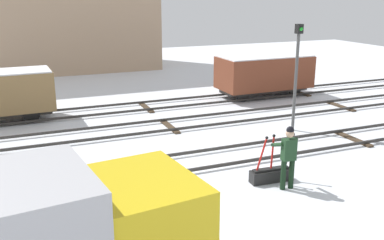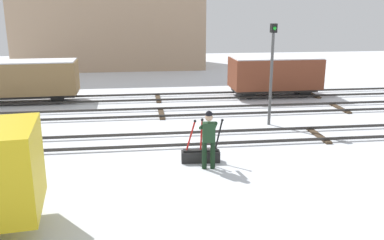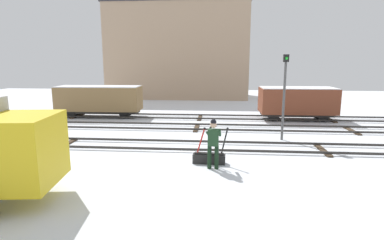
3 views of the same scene
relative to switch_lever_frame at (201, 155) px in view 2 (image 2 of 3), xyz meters
The scene contains 10 objects.
ground_plane 2.33m from the switch_lever_frame, 113.93° to the left, with size 60.00×60.00×0.00m, color silver.
track_main_line 2.32m from the switch_lever_frame, 113.93° to the left, with size 44.00×1.94×0.18m.
track_siding_near 6.30m from the switch_lever_frame, 98.57° to the left, with size 44.00×1.94×0.18m.
track_siding_far 9.65m from the switch_lever_frame, 95.58° to the left, with size 44.00×1.94×0.18m.
switch_lever_frame is the anchor object (origin of this frame).
rail_worker 1.00m from the switch_lever_frame, 74.87° to the right, with size 0.57×0.71×1.85m.
signal_post 5.79m from the switch_lever_frame, 48.36° to the left, with size 0.24×0.32×4.21m.
apartment_building 23.89m from the switch_lever_frame, 100.04° to the left, with size 15.10×6.72×10.05m.
freight_car_far_end 11.15m from the switch_lever_frame, 59.84° to the left, with size 4.90×2.28×2.20m.
freight_car_mid_siding 12.58m from the switch_lever_frame, 129.99° to the left, with size 5.87×2.14×2.20m.
Camera 2 is at (-0.91, -14.44, 4.82)m, focal length 38.39 mm.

